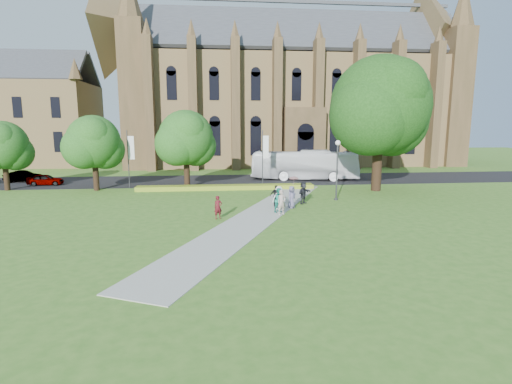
{
  "coord_description": "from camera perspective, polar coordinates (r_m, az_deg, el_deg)",
  "views": [
    {
      "loc": [
        -3.1,
        -27.17,
        6.62
      ],
      "look_at": [
        -0.07,
        2.07,
        1.6
      ],
      "focal_mm": 28.0,
      "sensor_mm": 36.0,
      "label": 1
    }
  ],
  "objects": [
    {
      "name": "car_1",
      "position": [
        53.05,
        -30.27,
        1.94
      ],
      "size": [
        4.0,
        1.45,
        1.31
      ],
      "primitive_type": "imported",
      "rotation": [
        0.0,
        0.0,
        1.59
      ],
      "color": "gray",
      "rests_on": "road"
    },
    {
      "name": "ground",
      "position": [
        28.14,
        0.57,
        -3.92
      ],
      "size": [
        160.0,
        160.0,
        0.0
      ],
      "primitive_type": "plane",
      "color": "#3B6C20",
      "rests_on": "ground"
    },
    {
      "name": "street_tree_0",
      "position": [
        42.89,
        -22.19,
        6.65
      ],
      "size": [
        5.2,
        5.2,
        7.5
      ],
      "color": "#332114",
      "rests_on": "ground"
    },
    {
      "name": "banner_pole_0",
      "position": [
        42.81,
        1.09,
        5.37
      ],
      "size": [
        0.7,
        0.1,
        6.0
      ],
      "color": "#38383D",
      "rests_on": "ground"
    },
    {
      "name": "street_tree_2",
      "position": [
        47.11,
        -32.43,
        5.65
      ],
      "size": [
        4.8,
        4.8,
        6.95
      ],
      "color": "#332114",
      "rests_on": "ground"
    },
    {
      "name": "pedestrian_5",
      "position": [
        33.51,
        6.78,
        -0.12
      ],
      "size": [
        1.54,
        1.6,
        1.82
      ],
      "primitive_type": "imported",
      "rotation": [
        0.0,
        0.0,
        0.82
      ],
      "color": "black",
      "rests_on": "footpath"
    },
    {
      "name": "tour_coach",
      "position": [
        48.12,
        6.96,
        3.86
      ],
      "size": [
        13.0,
        5.3,
        3.53
      ],
      "primitive_type": "imported",
      "rotation": [
        0.0,
        0.0,
        1.38
      ],
      "color": "white",
      "rests_on": "road"
    },
    {
      "name": "pedestrian_4",
      "position": [
        31.67,
        5.11,
        -0.71
      ],
      "size": [
        1.0,
        1.01,
        1.76
      ],
      "primitive_type": "imported",
      "rotation": [
        0.0,
        0.0,
        0.82
      ],
      "color": "slate",
      "rests_on": "footpath"
    },
    {
      "name": "pedestrian_2",
      "position": [
        31.08,
        3.3,
        -0.83
      ],
      "size": [
        1.33,
        1.0,
        1.82
      ],
      "primitive_type": "imported",
      "rotation": [
        0.0,
        0.0,
        0.31
      ],
      "color": "silver",
      "rests_on": "footpath"
    },
    {
      "name": "car_0",
      "position": [
        49.18,
        -27.87,
        1.58
      ],
      "size": [
        3.7,
        1.71,
        1.23
      ],
      "primitive_type": "imported",
      "rotation": [
        0.0,
        0.0,
        1.64
      ],
      "color": "gray",
      "rests_on": "road"
    },
    {
      "name": "pedestrian_1",
      "position": [
        30.05,
        3.35,
        -1.17
      ],
      "size": [
        1.14,
        1.12,
        1.85
      ],
      "primitive_type": "imported",
      "rotation": [
        0.0,
        0.0,
        0.73
      ],
      "color": "#19816B",
      "rests_on": "footpath"
    },
    {
      "name": "parasol",
      "position": [
        31.61,
        5.43,
        1.48
      ],
      "size": [
        0.8,
        0.8,
        0.65
      ],
      "primitive_type": "imported",
      "rotation": [
        0.0,
        0.0,
        0.09
      ],
      "color": "#E6A2A3",
      "rests_on": "pedestrian_4"
    },
    {
      "name": "building_west",
      "position": [
        75.8,
        -30.53,
        10.34
      ],
      "size": [
        22.0,
        14.0,
        18.3
      ],
      "color": "brown",
      "rests_on": "ground"
    },
    {
      "name": "pedestrian_6",
      "position": [
        29.3,
        3.69,
        -1.47
      ],
      "size": [
        0.77,
        0.63,
        1.84
      ],
      "primitive_type": "imported",
      "rotation": [
        0.0,
        0.0,
        0.31
      ],
      "color": "#AA948D",
      "rests_on": "footpath"
    },
    {
      "name": "road",
      "position": [
        47.73,
        -2.15,
        1.73
      ],
      "size": [
        160.0,
        10.0,
        0.02
      ],
      "primitive_type": "cube",
      "color": "black",
      "rests_on": "ground"
    },
    {
      "name": "street_tree_1",
      "position": [
        41.79,
        -9.99,
        7.63
      ],
      "size": [
        5.6,
        5.6,
        8.05
      ],
      "color": "#332114",
      "rests_on": "ground"
    },
    {
      "name": "pedestrian_0",
      "position": [
        28.14,
        -5.44,
        -2.18
      ],
      "size": [
        0.69,
        0.57,
        1.62
      ],
      "primitive_type": "imported",
      "rotation": [
        0.0,
        0.0,
        0.36
      ],
      "color": "#521219",
      "rests_on": "footpath"
    },
    {
      "name": "flower_hedge",
      "position": [
        40.89,
        -4.31,
        0.67
      ],
      "size": [
        18.0,
        1.4,
        0.45
      ],
      "primitive_type": "cube",
      "color": "#AEB724",
      "rests_on": "ground"
    },
    {
      "name": "footpath",
      "position": [
        29.1,
        0.35,
        -3.42
      ],
      "size": [
        15.58,
        28.54,
        0.04
      ],
      "primitive_type": "cube",
      "rotation": [
        0.0,
        0.0,
        -0.44
      ],
      "color": "#B2B2A8",
      "rests_on": "ground"
    },
    {
      "name": "streetlamp",
      "position": [
        35.45,
        11.53,
        4.12
      ],
      "size": [
        0.44,
        0.44,
        5.24
      ],
      "color": "#38383D",
      "rests_on": "ground"
    },
    {
      "name": "cathedral",
      "position": [
        68.46,
        5.31,
        14.99
      ],
      "size": [
        52.6,
        18.25,
        28.0
      ],
      "color": "brown",
      "rests_on": "ground"
    },
    {
      "name": "banner_pole_1",
      "position": [
        43.39,
        -17.66,
        4.97
      ],
      "size": [
        0.7,
        0.1,
        6.0
      ],
      "color": "#38383D",
      "rests_on": "ground"
    },
    {
      "name": "pedestrian_3",
      "position": [
        32.25,
        2.86,
        -0.54
      ],
      "size": [
        1.07,
        0.6,
        1.72
      ],
      "primitive_type": "imported",
      "rotation": [
        0.0,
        0.0,
        0.19
      ],
      "color": "black",
      "rests_on": "footpath"
    },
    {
      "name": "large_tree",
      "position": [
        41.46,
        17.3,
        11.68
      ],
      "size": [
        9.6,
        9.6,
        13.2
      ],
      "color": "#332114",
      "rests_on": "ground"
    }
  ]
}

